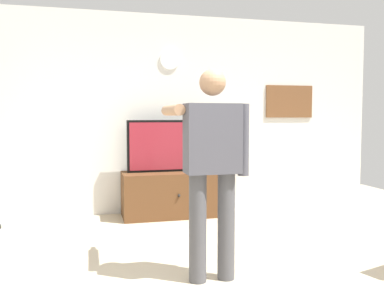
% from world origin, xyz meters
% --- Properties ---
extents(back_wall, '(6.40, 0.10, 2.70)m').
position_xyz_m(back_wall, '(0.00, 2.95, 1.35)').
color(back_wall, silver).
rests_on(back_wall, ground_plane).
extents(tv_stand, '(1.37, 0.57, 0.59)m').
position_xyz_m(tv_stand, '(0.16, 2.60, 0.29)').
color(tv_stand, brown).
rests_on(tv_stand, ground_plane).
extents(television, '(1.23, 0.07, 0.68)m').
position_xyz_m(television, '(0.16, 2.65, 0.93)').
color(television, black).
rests_on(television, tv_stand).
extents(wall_clock, '(0.27, 0.03, 0.27)m').
position_xyz_m(wall_clock, '(0.16, 2.89, 2.09)').
color(wall_clock, white).
extents(framed_picture, '(0.73, 0.04, 0.47)m').
position_xyz_m(framed_picture, '(1.95, 2.90, 1.54)').
color(framed_picture, brown).
extents(person_standing_nearer_lamp, '(0.61, 0.78, 1.69)m').
position_xyz_m(person_standing_nearer_lamp, '(0.01, 0.41, 0.97)').
color(person_standing_nearer_lamp, '#4C4C51').
rests_on(person_standing_nearer_lamp, ground_plane).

